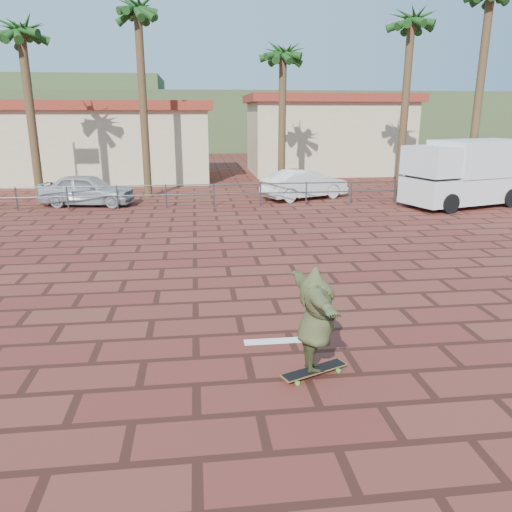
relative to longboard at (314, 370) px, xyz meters
The scene contains 18 objects.
ground 2.63m from the longboard, 111.20° to the left, with size 120.00×120.00×0.00m, color brown.
paint_stripe 1.28m from the longboard, 101.34° to the left, with size 1.40×0.22×0.01m, color white.
guardrail 14.49m from the longboard, 93.77° to the left, with size 24.06×0.06×1.00m.
palm_far_left 19.27m from the longboard, 117.91° to the left, with size 2.40×2.40×8.25m.
palm_left 19.55m from the longboard, 102.76° to the left, with size 2.40×2.40×9.45m.
palm_center 19.19m from the longboard, 81.92° to the left, with size 2.40×2.40×7.75m.
palm_right 19.79m from the longboard, 63.93° to the left, with size 2.40×2.40×9.05m.
palm_far_right 20.78m from the longboard, 54.43° to the left, with size 2.40×2.40×10.05m.
building_west 25.51m from the longboard, 105.87° to the left, with size 12.60×7.60×4.50m.
building_east 27.48m from the longboard, 75.08° to the left, with size 10.60×6.60×5.00m.
hill_front 52.54m from the longboard, 91.04° to the left, with size 70.00×18.00×6.00m, color #384C28.
hill_back 62.92m from the longboard, 111.44° to the left, with size 35.00×14.00×8.00m, color #384C28.
longboard is the anchor object (origin of this frame).
skateboarder 0.84m from the longboard, 63.43° to the right, with size 2.01×0.55×1.63m, color #404425.
campervan 16.63m from the longboard, 54.01° to the left, with size 5.73×3.67×2.76m.
car_silver 16.71m from the longboard, 112.28° to the left, with size 1.59×3.96×1.35m, color #A8A9AF.
car_white 16.41m from the longboard, 78.29° to the left, with size 1.43×4.10×1.35m, color silver.
street_sign 16.41m from the longboard, 62.11° to the left, with size 0.44×0.08×2.18m.
Camera 1 is at (-0.74, -9.09, 3.85)m, focal length 35.00 mm.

